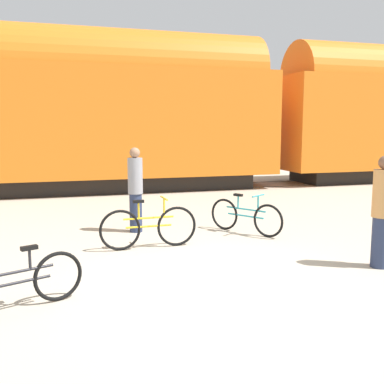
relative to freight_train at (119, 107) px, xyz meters
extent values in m
plane|color=#B2A893|center=(0.00, -9.92, -2.94)|extent=(80.00, 80.00, 0.00)
cube|color=black|center=(0.00, 0.00, -2.66)|extent=(9.29, 2.11, 0.55)
cube|color=orange|center=(0.00, 0.00, -0.56)|extent=(11.05, 2.82, 3.66)
cylinder|color=orange|center=(0.00, 0.00, 1.27)|extent=(10.17, 2.68, 2.68)
cube|color=#4C4238|center=(0.00, -0.72, -2.93)|extent=(46.86, 0.07, 0.01)
cube|color=#4C4238|center=(0.00, 0.72, -2.93)|extent=(46.86, 0.07, 0.01)
torus|color=black|center=(-2.15, -10.11, -2.61)|extent=(0.62, 0.30, 0.65)
cylinder|color=black|center=(-2.65, -10.32, -2.45)|extent=(0.89, 0.40, 0.04)
cylinder|color=black|center=(-2.65, -10.32, -2.58)|extent=(0.81, 0.37, 0.04)
cylinder|color=black|center=(-2.47, -10.25, -2.31)|extent=(0.04, 0.04, 0.27)
cube|color=black|center=(-2.47, -10.25, -2.18)|extent=(0.22, 0.15, 0.05)
torus|color=black|center=(1.95, -7.80, -2.60)|extent=(0.42, 0.60, 0.69)
torus|color=black|center=(1.34, -6.89, -2.60)|extent=(0.42, 0.60, 0.69)
cylinder|color=teal|center=(1.65, -7.34, -2.42)|extent=(0.57, 0.82, 0.04)
cylinder|color=teal|center=(1.65, -7.34, -2.56)|extent=(0.52, 0.75, 0.04)
cylinder|color=teal|center=(1.54, -7.19, -2.28)|extent=(0.04, 0.04, 0.29)
cube|color=black|center=(1.54, -7.19, -2.14)|extent=(0.18, 0.21, 0.05)
cylinder|color=teal|center=(1.81, -7.59, -2.26)|extent=(0.04, 0.04, 0.32)
cylinder|color=teal|center=(1.81, -7.59, -2.10)|extent=(0.40, 0.28, 0.03)
torus|color=black|center=(0.00, -7.91, -2.56)|extent=(0.76, 0.07, 0.76)
torus|color=black|center=(-1.07, -7.94, -2.56)|extent=(0.76, 0.07, 0.76)
cylinder|color=gold|center=(-0.54, -7.93, -2.37)|extent=(0.94, 0.06, 0.04)
cylinder|color=gold|center=(-0.54, -7.93, -2.53)|extent=(0.86, 0.06, 0.04)
cylinder|color=gold|center=(-0.72, -7.93, -2.21)|extent=(0.04, 0.04, 0.32)
cube|color=black|center=(-0.72, -7.93, -2.05)|extent=(0.20, 0.09, 0.05)
cylinder|color=gold|center=(-0.24, -7.92, -2.19)|extent=(0.04, 0.04, 0.35)
cylinder|color=gold|center=(-0.24, -7.92, -2.01)|extent=(0.04, 0.46, 0.03)
cylinder|color=#283351|center=(-0.55, -6.54, -2.52)|extent=(0.27, 0.27, 0.83)
cylinder|color=gray|center=(-0.55, -6.54, -1.73)|extent=(0.32, 0.32, 0.76)
sphere|color=#A37556|center=(-0.55, -6.54, -1.24)|extent=(0.22, 0.22, 0.22)
cylinder|color=#283351|center=(2.80, -10.10, -2.53)|extent=(0.29, 0.29, 0.82)
cylinder|color=tan|center=(2.80, -10.10, -1.74)|extent=(0.34, 0.34, 0.75)
camera|label=1|loc=(-2.07, -15.94, -0.71)|focal=42.00mm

